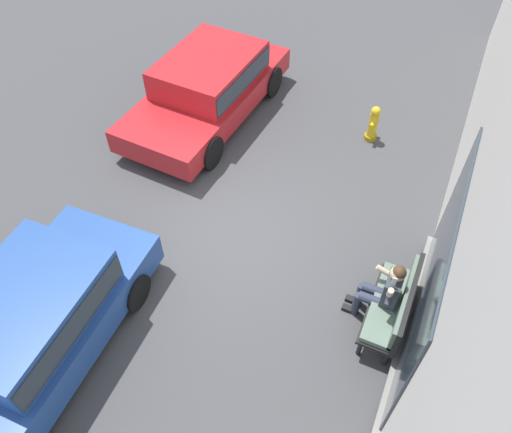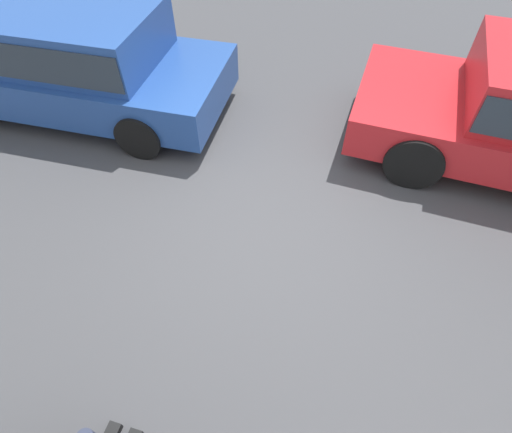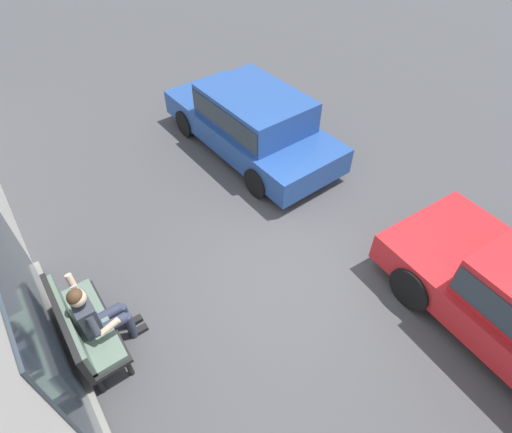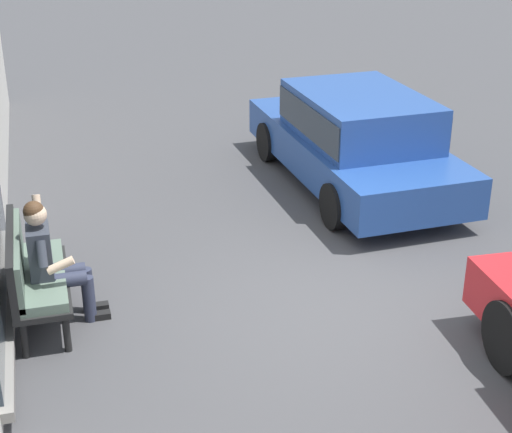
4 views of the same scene
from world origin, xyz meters
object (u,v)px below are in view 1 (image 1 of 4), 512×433
(person_on_phone, at_px, (384,291))
(parked_car_mid, at_px, (29,326))
(fire_hydrant, at_px, (373,124))
(bench, at_px, (396,305))
(parked_car_near, at_px, (208,84))

(person_on_phone, bearing_deg, parked_car_mid, -58.76)
(fire_hydrant, bearing_deg, person_on_phone, 16.88)
(fire_hydrant, bearing_deg, bench, 19.38)
(bench, height_order, fire_hydrant, bench)
(bench, xyz_separation_m, parked_car_mid, (2.54, -4.52, 0.19))
(bench, distance_m, fire_hydrant, 4.42)
(parked_car_near, xyz_separation_m, fire_hydrant, (-0.62, 3.50, -0.37))
(person_on_phone, xyz_separation_m, fire_hydrant, (-4.10, -1.24, -0.31))
(person_on_phone, relative_size, parked_car_near, 0.30)
(person_on_phone, bearing_deg, bench, 72.51)
(person_on_phone, distance_m, parked_car_near, 5.88)
(bench, height_order, person_on_phone, person_on_phone)
(parked_car_mid, height_order, fire_hydrant, parked_car_mid)
(parked_car_near, height_order, parked_car_mid, parked_car_mid)
(parked_car_near, relative_size, fire_hydrant, 5.53)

